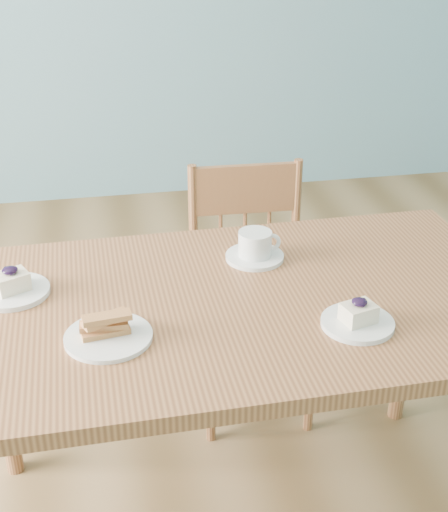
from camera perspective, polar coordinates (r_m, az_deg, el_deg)
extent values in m
cube|color=olive|center=(2.34, -9.56, -19.38)|extent=(5.00, 5.00, 0.01)
cube|color=#9C653B|center=(1.79, 1.27, -3.92)|extent=(1.46, 0.85, 0.04)
cylinder|color=#9C653B|center=(2.28, -17.50, -9.31)|extent=(0.05, 0.05, 0.73)
cylinder|color=#9C653B|center=(2.48, 14.42, -5.70)|extent=(0.05, 0.05, 0.73)
cube|color=#9C653B|center=(2.43, 2.34, -4.23)|extent=(0.41, 0.39, 0.04)
cylinder|color=#9C653B|center=(2.40, -1.09, -10.91)|extent=(0.03, 0.03, 0.39)
cylinder|color=#9C653B|center=(2.46, 6.94, -10.07)|extent=(0.03, 0.03, 0.39)
cylinder|color=#9C653B|center=(2.66, -2.05, -6.65)|extent=(0.03, 0.03, 0.39)
cylinder|color=#9C653B|center=(2.71, 5.16, -6.00)|extent=(0.03, 0.03, 0.39)
cylinder|color=#9C653B|center=(2.44, -2.48, 2.35)|extent=(0.03, 0.03, 0.45)
cylinder|color=#9C653B|center=(2.50, 5.76, 2.88)|extent=(0.03, 0.03, 0.45)
cube|color=#9C653B|center=(2.42, 1.73, 5.38)|extent=(0.34, 0.03, 0.17)
cylinder|color=#9C653B|center=(2.49, -0.27, 0.61)|extent=(0.01, 0.01, 0.27)
cylinder|color=#9C653B|center=(2.51, 1.66, 0.75)|extent=(0.01, 0.01, 0.27)
cylinder|color=#9C653B|center=(2.52, 3.57, 0.88)|extent=(0.01, 0.01, 0.27)
cylinder|color=white|center=(1.70, 10.63, -5.29)|extent=(0.17, 0.17, 0.01)
cube|color=#F8E2BE|center=(1.68, 10.71, -4.50)|extent=(0.09, 0.08, 0.04)
ellipsoid|color=black|center=(1.67, 10.80, -3.63)|extent=(0.04, 0.04, 0.02)
sphere|color=black|center=(1.68, 11.09, -3.54)|extent=(0.02, 0.02, 0.02)
sphere|color=black|center=(1.67, 10.43, -3.55)|extent=(0.02, 0.02, 0.02)
sphere|color=black|center=(1.66, 11.01, -3.81)|extent=(0.02, 0.02, 0.02)
cylinder|color=white|center=(1.87, -16.52, -2.76)|extent=(0.18, 0.18, 0.01)
cube|color=#F8E2BE|center=(1.85, -16.64, -1.96)|extent=(0.10, 0.09, 0.05)
ellipsoid|color=black|center=(1.84, -16.77, -1.10)|extent=(0.04, 0.04, 0.02)
sphere|color=black|center=(1.84, -16.40, -1.03)|extent=(0.02, 0.02, 0.02)
sphere|color=black|center=(1.85, -17.03, -1.03)|extent=(0.02, 0.02, 0.02)
sphere|color=black|center=(1.83, -16.68, -1.26)|extent=(0.02, 0.02, 0.02)
cylinder|color=white|center=(1.96, 2.47, -0.05)|extent=(0.16, 0.16, 0.01)
cylinder|color=white|center=(1.95, 2.49, 1.00)|extent=(0.09, 0.09, 0.07)
cylinder|color=olive|center=(1.93, 2.51, 1.74)|extent=(0.08, 0.08, 0.00)
torus|color=white|center=(1.95, 3.81, 1.10)|extent=(0.05, 0.01, 0.05)
cylinder|color=white|center=(1.64, -9.23, -6.40)|extent=(0.20, 0.20, 0.01)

